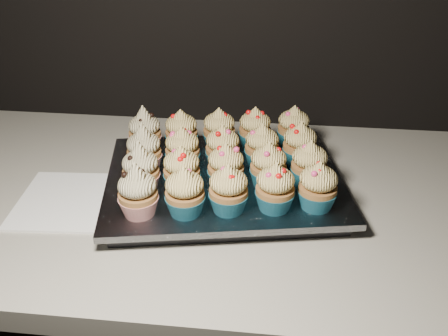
# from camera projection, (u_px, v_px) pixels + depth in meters

# --- Properties ---
(worktop) EXTENTS (2.44, 0.64, 0.04)m
(worktop) POSITION_uv_depth(u_px,v_px,m) (123.00, 194.00, 0.94)
(worktop) COLOR beige
(worktop) RESTS_ON cabinet
(napkin) EXTENTS (0.19, 0.19, 0.00)m
(napkin) POSITION_uv_depth(u_px,v_px,m) (71.00, 200.00, 0.88)
(napkin) COLOR white
(napkin) RESTS_ON worktop
(baking_tray) EXTENTS (0.43, 0.36, 0.02)m
(baking_tray) POSITION_uv_depth(u_px,v_px,m) (224.00, 187.00, 0.90)
(baking_tray) COLOR black
(baking_tray) RESTS_ON worktop
(foil_lining) EXTENTS (0.47, 0.40, 0.01)m
(foil_lining) POSITION_uv_depth(u_px,v_px,m) (224.00, 179.00, 0.89)
(foil_lining) COLOR silver
(foil_lining) RESTS_ON baking_tray
(cupcake_0) EXTENTS (0.06, 0.06, 0.10)m
(cupcake_0) POSITION_uv_depth(u_px,v_px,m) (138.00, 192.00, 0.77)
(cupcake_0) COLOR #A41816
(cupcake_0) RESTS_ON foil_lining
(cupcake_1) EXTENTS (0.06, 0.06, 0.08)m
(cupcake_1) POSITION_uv_depth(u_px,v_px,m) (185.00, 193.00, 0.77)
(cupcake_1) COLOR #1A627B
(cupcake_1) RESTS_ON foil_lining
(cupcake_2) EXTENTS (0.06, 0.06, 0.08)m
(cupcake_2) POSITION_uv_depth(u_px,v_px,m) (228.00, 190.00, 0.78)
(cupcake_2) COLOR #1A627B
(cupcake_2) RESTS_ON foil_lining
(cupcake_3) EXTENTS (0.06, 0.06, 0.08)m
(cupcake_3) POSITION_uv_depth(u_px,v_px,m) (275.00, 188.00, 0.78)
(cupcake_3) COLOR #1A627B
(cupcake_3) RESTS_ON foil_lining
(cupcake_4) EXTENTS (0.06, 0.06, 0.08)m
(cupcake_4) POSITION_uv_depth(u_px,v_px,m) (318.00, 187.00, 0.79)
(cupcake_4) COLOR #1A627B
(cupcake_4) RESTS_ON foil_lining
(cupcake_5) EXTENTS (0.06, 0.06, 0.10)m
(cupcake_5) POSITION_uv_depth(u_px,v_px,m) (141.00, 169.00, 0.83)
(cupcake_5) COLOR #A41816
(cupcake_5) RESTS_ON foil_lining
(cupcake_6) EXTENTS (0.06, 0.06, 0.08)m
(cupcake_6) POSITION_uv_depth(u_px,v_px,m) (182.00, 170.00, 0.83)
(cupcake_6) COLOR #1A627B
(cupcake_6) RESTS_ON foil_lining
(cupcake_7) EXTENTS (0.06, 0.06, 0.08)m
(cupcake_7) POSITION_uv_depth(u_px,v_px,m) (226.00, 167.00, 0.84)
(cupcake_7) COLOR #1A627B
(cupcake_7) RESTS_ON foil_lining
(cupcake_8) EXTENTS (0.06, 0.06, 0.08)m
(cupcake_8) POSITION_uv_depth(u_px,v_px,m) (268.00, 166.00, 0.84)
(cupcake_8) COLOR #1A627B
(cupcake_8) RESTS_ON foil_lining
(cupcake_9) EXTENTS (0.06, 0.06, 0.08)m
(cupcake_9) POSITION_uv_depth(u_px,v_px,m) (309.00, 165.00, 0.85)
(cupcake_9) COLOR #1A627B
(cupcake_9) RESTS_ON foil_lining
(cupcake_10) EXTENTS (0.06, 0.06, 0.10)m
(cupcake_10) POSITION_uv_depth(u_px,v_px,m) (144.00, 150.00, 0.89)
(cupcake_10) COLOR #A41816
(cupcake_10) RESTS_ON foil_lining
(cupcake_11) EXTENTS (0.06, 0.06, 0.08)m
(cupcake_11) POSITION_uv_depth(u_px,v_px,m) (182.00, 150.00, 0.89)
(cupcake_11) COLOR #1A627B
(cupcake_11) RESTS_ON foil_lining
(cupcake_12) EXTENTS (0.06, 0.06, 0.08)m
(cupcake_12) POSITION_uv_depth(u_px,v_px,m) (223.00, 148.00, 0.90)
(cupcake_12) COLOR #1A627B
(cupcake_12) RESTS_ON foil_lining
(cupcake_13) EXTENTS (0.06, 0.06, 0.08)m
(cupcake_13) POSITION_uv_depth(u_px,v_px,m) (262.00, 147.00, 0.91)
(cupcake_13) COLOR #1A627B
(cupcake_13) RESTS_ON foil_lining
(cupcake_14) EXTENTS (0.06, 0.06, 0.08)m
(cupcake_14) POSITION_uv_depth(u_px,v_px,m) (300.00, 145.00, 0.91)
(cupcake_14) COLOR #1A627B
(cupcake_14) RESTS_ON foil_lining
(cupcake_15) EXTENTS (0.06, 0.06, 0.10)m
(cupcake_15) POSITION_uv_depth(u_px,v_px,m) (145.00, 131.00, 0.95)
(cupcake_15) COLOR #A41816
(cupcake_15) RESTS_ON foil_lining
(cupcake_16) EXTENTS (0.06, 0.06, 0.08)m
(cupcake_16) POSITION_uv_depth(u_px,v_px,m) (181.00, 132.00, 0.96)
(cupcake_16) COLOR #1A627B
(cupcake_16) RESTS_ON foil_lining
(cupcake_17) EXTENTS (0.06, 0.06, 0.08)m
(cupcake_17) POSITION_uv_depth(u_px,v_px,m) (219.00, 130.00, 0.97)
(cupcake_17) COLOR #1A627B
(cupcake_17) RESTS_ON foil_lining
(cupcake_18) EXTENTS (0.06, 0.06, 0.08)m
(cupcake_18) POSITION_uv_depth(u_px,v_px,m) (255.00, 129.00, 0.97)
(cupcake_18) COLOR #1A627B
(cupcake_18) RESTS_ON foil_lining
(cupcake_19) EXTENTS (0.06, 0.06, 0.08)m
(cupcake_19) POSITION_uv_depth(u_px,v_px,m) (293.00, 127.00, 0.97)
(cupcake_19) COLOR #1A627B
(cupcake_19) RESTS_ON foil_lining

